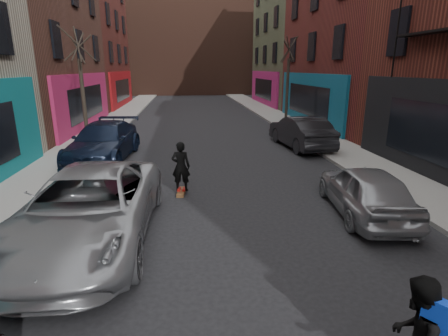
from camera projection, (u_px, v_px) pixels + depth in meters
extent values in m
cube|color=gray|center=(124.00, 114.00, 29.83)|extent=(2.50, 84.00, 0.13)
cube|color=gray|center=(267.00, 112.00, 31.17)|extent=(2.50, 84.00, 0.13)
cube|color=#47281E|center=(190.00, 46.00, 53.41)|extent=(40.00, 10.00, 14.00)
imported|color=gray|center=(89.00, 208.00, 7.85)|extent=(2.94, 6.03, 1.65)
imported|color=black|center=(104.00, 142.00, 14.99)|extent=(2.74, 5.67, 1.59)
imported|color=#92949A|center=(365.00, 190.00, 9.38)|extent=(2.07, 4.20, 1.38)
imported|color=black|center=(300.00, 132.00, 17.35)|extent=(2.11, 4.92, 1.58)
cube|color=brown|center=(182.00, 192.00, 11.11)|extent=(0.33, 0.82, 0.10)
imported|color=black|center=(181.00, 166.00, 10.88)|extent=(0.62, 0.45, 1.58)
cube|color=#0D35BE|center=(437.00, 317.00, 3.80)|extent=(0.28, 0.33, 0.42)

